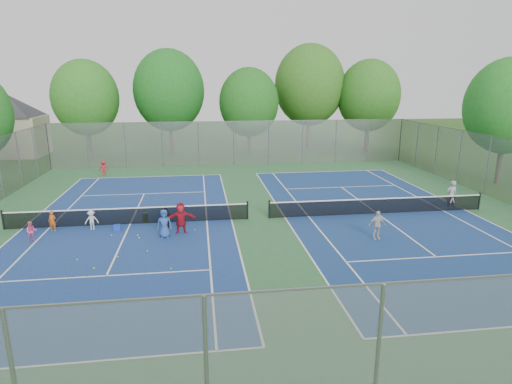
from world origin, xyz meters
TOP-DOWN VIEW (x-y plane):
  - ground at (0.00, 0.00)m, footprint 120.00×120.00m
  - court_pad at (0.00, 0.00)m, footprint 32.00×32.00m
  - court_left at (-7.00, 0.00)m, footprint 10.97×23.77m
  - court_right at (7.00, 0.00)m, footprint 10.97×23.77m
  - net_left at (-7.00, 0.00)m, footprint 12.87×0.10m
  - net_right at (7.00, 0.00)m, footprint 12.87×0.10m
  - fence_north at (0.00, 16.00)m, footprint 32.00×0.10m
  - fence_south at (0.00, -16.00)m, footprint 32.00×0.10m
  - house at (-22.00, 24.00)m, footprint 11.03×11.03m
  - tree_nw at (-14.00, 22.00)m, footprint 6.40×6.40m
  - tree_nl at (-6.00, 23.00)m, footprint 7.20×7.20m
  - tree_nc at (2.00, 21.00)m, footprint 6.00×6.00m
  - tree_nr at (9.00, 24.00)m, footprint 7.60×7.60m
  - tree_ne at (15.00, 22.00)m, footprint 6.60×6.60m
  - tree_side_e at (19.00, 6.00)m, footprint 6.00×6.00m
  - ball_crate at (-7.52, -0.94)m, footprint 0.39×0.39m
  - ball_hopper at (-6.22, 0.18)m, footprint 0.33×0.33m
  - student_a at (-10.76, -0.60)m, footprint 0.45×0.35m
  - student_b at (-11.29, -1.98)m, footprint 0.58×0.51m
  - student_c at (-8.81, -0.66)m, footprint 0.73×0.49m
  - student_d at (-4.98, -1.40)m, footprint 0.77×0.35m
  - student_e at (-4.99, -2.31)m, footprint 0.71×0.47m
  - student_f at (-4.21, -1.78)m, footprint 1.52×0.58m
  - child_far_baseline at (-10.87, 12.71)m, footprint 0.88×0.59m
  - instructor at (11.64, 0.16)m, footprint 0.66×0.43m
  - teen_court_b at (5.26, -3.92)m, footprint 0.85×0.37m
  - tennis_ball_0 at (-7.64, -1.81)m, footprint 0.07×0.07m
  - tennis_ball_1 at (-3.52, -1.54)m, footprint 0.07×0.07m
  - tennis_ball_2 at (-7.63, -5.67)m, footprint 0.07×0.07m
  - tennis_ball_3 at (-6.24, -2.31)m, footprint 0.07×0.07m
  - tennis_ball_4 at (-8.48, -6.51)m, footprint 0.07×0.07m
  - tennis_ball_5 at (-7.80, -6.49)m, footprint 0.07×0.07m
  - tennis_ball_6 at (-5.65, -4.13)m, footprint 0.07×0.07m
  - tennis_ball_7 at (-6.35, -1.93)m, footprint 0.07×0.07m
  - tennis_ball_8 at (-6.87, -4.58)m, footprint 0.07×0.07m
  - tennis_ball_9 at (-4.50, -6.14)m, footprint 0.07×0.07m
  - tennis_ball_10 at (-8.55, -4.68)m, footprint 0.07×0.07m

SIDE VIEW (x-z plane):
  - ground at x=0.00m, z-range 0.00..0.00m
  - court_pad at x=0.00m, z-range 0.00..0.01m
  - court_left at x=-7.00m, z-range 0.01..0.02m
  - court_right at x=7.00m, z-range 0.01..0.02m
  - tennis_ball_0 at x=-7.64m, z-range 0.00..0.07m
  - tennis_ball_1 at x=-3.52m, z-range 0.00..0.07m
  - tennis_ball_2 at x=-7.63m, z-range 0.00..0.07m
  - tennis_ball_3 at x=-6.24m, z-range 0.00..0.07m
  - tennis_ball_4 at x=-8.48m, z-range 0.00..0.07m
  - tennis_ball_5 at x=-7.80m, z-range 0.00..0.07m
  - tennis_ball_6 at x=-5.65m, z-range 0.00..0.07m
  - tennis_ball_7 at x=-6.35m, z-range 0.00..0.07m
  - tennis_ball_8 at x=-6.87m, z-range 0.00..0.07m
  - tennis_ball_9 at x=-4.50m, z-range 0.00..0.07m
  - tennis_ball_10 at x=-8.55m, z-range 0.00..0.07m
  - ball_crate at x=-7.52m, z-range 0.00..0.30m
  - ball_hopper at x=-6.22m, z-range 0.00..0.54m
  - net_left at x=-7.00m, z-range 0.00..0.91m
  - net_right at x=7.00m, z-range 0.00..0.91m
  - student_b at x=-11.29m, z-range 0.00..1.02m
  - student_c at x=-8.81m, z-range 0.00..1.06m
  - student_a at x=-10.76m, z-range 0.00..1.09m
  - child_far_baseline at x=-10.87m, z-range 0.00..1.26m
  - student_d at x=-4.98m, z-range 0.00..1.29m
  - student_e at x=-4.99m, z-range 0.00..1.44m
  - teen_court_b at x=5.26m, z-range 0.00..1.44m
  - student_f at x=-4.21m, z-range 0.00..1.61m
  - instructor at x=11.64m, z-range 0.00..1.81m
  - fence_north at x=0.00m, z-range 0.00..4.00m
  - fence_south at x=0.00m, z-range 0.00..4.00m
  - house at x=-22.00m, z-range 0.56..7.86m
  - tree_nc at x=2.00m, z-range 0.97..9.82m
  - tree_side_e at x=19.00m, z-range 1.14..10.34m
  - tree_nw at x=-14.00m, z-range 1.10..10.68m
  - tree_ne at x=15.00m, z-range 1.08..10.85m
  - tree_nl at x=-6.00m, z-range 1.20..11.89m
  - tree_nr at x=9.00m, z-range 1.33..12.75m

